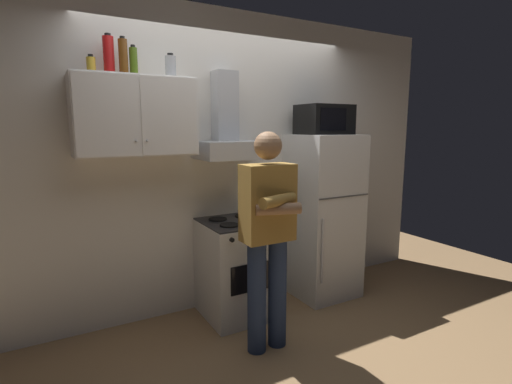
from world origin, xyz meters
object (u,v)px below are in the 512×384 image
(range_hood, at_px, (230,136))
(microwave, at_px, (324,120))
(refrigerator, at_px, (323,216))
(bottle_canister_steel, at_px, (171,67))
(upper_cabinet, at_px, (135,116))
(bottle_soda_red, at_px, (109,55))
(bottle_spice_jar, at_px, (91,65))
(stove_oven, at_px, (237,268))
(person_standing, at_px, (268,234))
(bottle_beer_brown, at_px, (123,57))
(bottle_olive_oil, at_px, (134,61))

(range_hood, bearing_deg, microwave, -6.46)
(refrigerator, height_order, bottle_canister_steel, bottle_canister_steel)
(upper_cabinet, distance_m, bottle_soda_red, 0.47)
(refrigerator, relative_size, bottle_spice_jar, 11.85)
(upper_cabinet, height_order, stove_oven, upper_cabinet)
(bottle_spice_jar, xyz_separation_m, bottle_canister_steel, (0.57, -0.04, 0.03))
(upper_cabinet, relative_size, bottle_soda_red, 3.09)
(bottle_soda_red, bearing_deg, range_hood, -2.33)
(upper_cabinet, height_order, range_hood, range_hood)
(person_standing, bearing_deg, bottle_spice_jar, 143.26)
(refrigerator, distance_m, bottle_canister_steel, 1.98)
(refrigerator, bearing_deg, bottle_canister_steel, 175.18)
(range_hood, xyz_separation_m, microwave, (0.95, -0.11, 0.14))
(refrigerator, bearing_deg, bottle_beer_brown, 175.94)
(bottle_soda_red, height_order, bottle_olive_oil, bottle_soda_red)
(bottle_olive_oil, distance_m, bottle_beer_brown, 0.08)
(stove_oven, bearing_deg, bottle_olive_oil, 169.96)
(upper_cabinet, relative_size, bottle_spice_jar, 6.67)
(bottle_beer_brown, height_order, bottle_spice_jar, bottle_beer_brown)
(person_standing, bearing_deg, bottle_soda_red, 139.62)
(person_standing, bearing_deg, upper_cabinet, 135.74)
(microwave, height_order, bottle_canister_steel, bottle_canister_steel)
(upper_cabinet, bearing_deg, refrigerator, -4.07)
(upper_cabinet, distance_m, stove_oven, 1.55)
(bottle_soda_red, xyz_separation_m, bottle_olive_oil, (0.17, -0.03, -0.03))
(range_hood, height_order, bottle_soda_red, bottle_soda_red)
(stove_oven, bearing_deg, person_standing, -94.72)
(upper_cabinet, relative_size, refrigerator, 0.56)
(microwave, bearing_deg, upper_cabinet, 176.52)
(upper_cabinet, height_order, refrigerator, upper_cabinet)
(microwave, distance_m, bottle_spice_jar, 2.07)
(bottle_beer_brown, bearing_deg, stove_oven, -8.54)
(bottle_olive_oil, bearing_deg, range_hood, -0.92)
(microwave, bearing_deg, range_hood, 173.54)
(upper_cabinet, xyz_separation_m, bottle_soda_red, (-0.16, 0.04, 0.44))
(stove_oven, height_order, bottle_soda_red, bottle_soda_red)
(bottle_canister_steel, bearing_deg, bottle_soda_red, 174.67)
(stove_oven, distance_m, range_hood, 1.17)
(upper_cabinet, relative_size, bottle_canister_steel, 4.83)
(stove_oven, xyz_separation_m, refrigerator, (0.95, 0.00, 0.37))
(microwave, distance_m, bottle_soda_red, 1.96)
(bottle_olive_oil, xyz_separation_m, bottle_spice_jar, (-0.30, 0.03, -0.04))
(upper_cabinet, xyz_separation_m, bottle_spice_jar, (-0.28, 0.04, 0.36))
(bottle_soda_red, bearing_deg, bottle_spice_jar, -179.64)
(bottle_olive_oil, relative_size, bottle_beer_brown, 0.81)
(bottle_beer_brown, bearing_deg, bottle_spice_jar, 170.87)
(range_hood, bearing_deg, bottle_canister_steel, -179.67)
(bottle_soda_red, relative_size, bottle_beer_brown, 1.06)
(range_hood, height_order, bottle_canister_steel, bottle_canister_steel)
(bottle_canister_steel, bearing_deg, bottle_beer_brown, 179.09)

